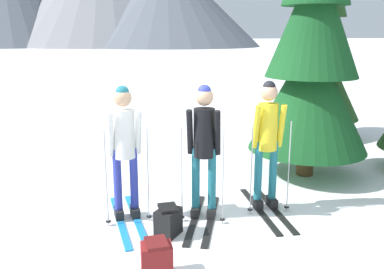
{
  "coord_description": "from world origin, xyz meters",
  "views": [
    {
      "loc": [
        -1.51,
        -5.22,
        2.46
      ],
      "look_at": [
        0.04,
        0.42,
        1.05
      ],
      "focal_mm": 39.31,
      "sensor_mm": 36.0,
      "label": 1
    }
  ],
  "objects_px": {
    "skier_in_yellow": "(267,139)",
    "backpack_on_snow_front": "(168,221)",
    "skier_in_black": "(204,143)",
    "pine_tree_near": "(320,45)",
    "pine_tree_far": "(313,47)",
    "skier_in_white": "(124,145)",
    "backpack_on_snow_beside": "(157,258)"
  },
  "relations": [
    {
      "from": "skier_in_yellow",
      "to": "backpack_on_snow_front",
      "type": "bearing_deg",
      "value": -163.29
    },
    {
      "from": "skier_in_black",
      "to": "pine_tree_near",
      "type": "height_order",
      "value": "pine_tree_near"
    },
    {
      "from": "pine_tree_near",
      "to": "skier_in_yellow",
      "type": "bearing_deg",
      "value": -129.48
    },
    {
      "from": "skier_in_black",
      "to": "backpack_on_snow_front",
      "type": "relative_size",
      "value": 4.58
    },
    {
      "from": "skier_in_black",
      "to": "pine_tree_far",
      "type": "distance_m",
      "value": 2.84
    },
    {
      "from": "pine_tree_far",
      "to": "skier_in_yellow",
      "type": "bearing_deg",
      "value": -138.48
    },
    {
      "from": "skier_in_yellow",
      "to": "backpack_on_snow_front",
      "type": "relative_size",
      "value": 4.62
    },
    {
      "from": "skier_in_white",
      "to": "pine_tree_near",
      "type": "bearing_deg",
      "value": 35.09
    },
    {
      "from": "pine_tree_far",
      "to": "backpack_on_snow_front",
      "type": "relative_size",
      "value": 12.34
    },
    {
      "from": "backpack_on_snow_beside",
      "to": "backpack_on_snow_front",
      "type": "bearing_deg",
      "value": 69.99
    },
    {
      "from": "skier_in_black",
      "to": "pine_tree_far",
      "type": "xyz_separation_m",
      "value": [
        2.26,
        1.22,
        1.2
      ]
    },
    {
      "from": "skier_in_black",
      "to": "backpack_on_snow_beside",
      "type": "bearing_deg",
      "value": -125.57
    },
    {
      "from": "backpack_on_snow_front",
      "to": "pine_tree_far",
      "type": "bearing_deg",
      "value": 29.77
    },
    {
      "from": "pine_tree_near",
      "to": "backpack_on_snow_beside",
      "type": "distance_m",
      "value": 7.31
    },
    {
      "from": "skier_in_yellow",
      "to": "pine_tree_far",
      "type": "height_order",
      "value": "pine_tree_far"
    },
    {
      "from": "skier_in_black",
      "to": "pine_tree_near",
      "type": "relative_size",
      "value": 0.38
    },
    {
      "from": "skier_in_white",
      "to": "skier_in_yellow",
      "type": "xyz_separation_m",
      "value": [
        1.96,
        -0.2,
        -0.01
      ]
    },
    {
      "from": "backpack_on_snow_beside",
      "to": "skier_in_black",
      "type": "bearing_deg",
      "value": 54.43
    },
    {
      "from": "backpack_on_snow_beside",
      "to": "pine_tree_far",
      "type": "bearing_deg",
      "value": 38.1
    },
    {
      "from": "skier_in_white",
      "to": "skier_in_yellow",
      "type": "bearing_deg",
      "value": -5.71
    },
    {
      "from": "pine_tree_far",
      "to": "backpack_on_snow_beside",
      "type": "bearing_deg",
      "value": -141.9
    },
    {
      "from": "skier_in_black",
      "to": "backpack_on_snow_front",
      "type": "height_order",
      "value": "skier_in_black"
    },
    {
      "from": "skier_in_white",
      "to": "pine_tree_far",
      "type": "distance_m",
      "value": 3.63
    },
    {
      "from": "pine_tree_near",
      "to": "backpack_on_snow_beside",
      "type": "bearing_deg",
      "value": -134.25
    },
    {
      "from": "backpack_on_snow_beside",
      "to": "skier_in_white",
      "type": "bearing_deg",
      "value": 95.05
    },
    {
      "from": "skier_in_black",
      "to": "skier_in_yellow",
      "type": "distance_m",
      "value": 0.94
    },
    {
      "from": "backpack_on_snow_front",
      "to": "backpack_on_snow_beside",
      "type": "relative_size",
      "value": 1.05
    },
    {
      "from": "skier_in_yellow",
      "to": "backpack_on_snow_beside",
      "type": "height_order",
      "value": "skier_in_yellow"
    },
    {
      "from": "skier_in_white",
      "to": "backpack_on_snow_beside",
      "type": "xyz_separation_m",
      "value": [
        0.13,
        -1.5,
        -0.85
      ]
    },
    {
      "from": "skier_in_yellow",
      "to": "skier_in_white",
      "type": "bearing_deg",
      "value": 174.29
    },
    {
      "from": "skier_in_white",
      "to": "backpack_on_snow_front",
      "type": "xyz_separation_m",
      "value": [
        0.44,
        -0.65,
        -0.85
      ]
    },
    {
      "from": "skier_in_black",
      "to": "pine_tree_near",
      "type": "bearing_deg",
      "value": 43.35
    }
  ]
}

